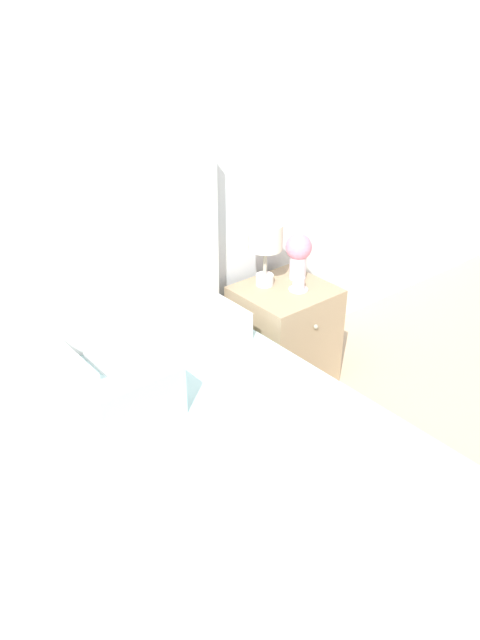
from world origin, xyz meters
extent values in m
plane|color=#CCB28E|center=(0.00, 0.00, 0.00)|extent=(12.00, 12.00, 0.00)
cube|color=white|center=(0.00, 0.07, 1.30)|extent=(8.00, 0.06, 2.60)
cube|color=tan|center=(0.00, -0.99, 0.15)|extent=(1.61, 1.99, 0.30)
cube|color=silver|center=(0.00, -0.99, 0.39)|extent=(1.58, 1.95, 0.19)
cube|color=white|center=(0.00, -0.03, 0.64)|extent=(1.64, 0.05, 1.27)
cube|color=white|center=(0.39, -0.25, 0.56)|extent=(0.68, 0.36, 0.14)
cube|color=silver|center=(0.00, -0.63, 0.59)|extent=(0.35, 0.12, 0.21)
cube|color=tan|center=(1.11, -0.24, 0.28)|extent=(0.46, 0.43, 0.56)
sphere|color=#B2AD93|center=(1.11, -0.46, 0.43)|extent=(0.02, 0.02, 0.02)
cylinder|color=white|center=(1.06, -0.13, 0.59)|extent=(0.09, 0.09, 0.06)
cylinder|color=#B7B29E|center=(1.06, -0.13, 0.69)|extent=(0.02, 0.02, 0.14)
cylinder|color=silver|center=(1.06, -0.13, 0.82)|extent=(0.17, 0.17, 0.13)
cylinder|color=silver|center=(1.24, -0.18, 0.62)|extent=(0.09, 0.09, 0.12)
sphere|color=pink|center=(1.24, -0.18, 0.73)|extent=(0.14, 0.14, 0.14)
sphere|color=#609356|center=(1.28, -0.18, 0.70)|extent=(0.06, 0.06, 0.06)
cylinder|color=white|center=(1.15, -0.29, 0.56)|extent=(0.10, 0.10, 0.01)
cylinder|color=white|center=(1.15, -0.29, 0.60)|extent=(0.06, 0.06, 0.06)
camera|label=1|loc=(-0.88, -2.31, 1.98)|focal=35.00mm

